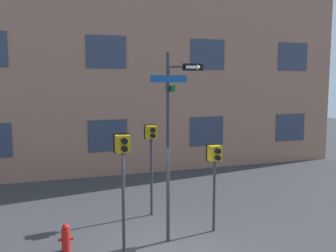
% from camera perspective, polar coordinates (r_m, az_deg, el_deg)
% --- Properties ---
extents(building_facade, '(24.00, 0.64, 14.63)m').
position_cam_1_polar(building_facade, '(17.20, -9.70, 17.10)').
color(building_facade, '#936B56').
rests_on(building_facade, ground_plane).
extents(street_sign_pole, '(1.43, 0.71, 4.91)m').
position_cam_1_polar(street_sign_pole, '(9.57, 0.43, -1.04)').
color(street_sign_pole, '#2D2D33').
rests_on(street_sign_pole, ground_plane).
extents(pedestrian_signal_left, '(0.38, 0.40, 2.99)m').
position_cam_1_polar(pedestrian_signal_left, '(8.74, -6.88, -5.45)').
color(pedestrian_signal_left, '#2D2D33').
rests_on(pedestrian_signal_left, ground_plane).
extents(pedestrian_signal_right, '(0.39, 0.40, 2.47)m').
position_cam_1_polar(pedestrian_signal_right, '(10.45, 7.13, -5.60)').
color(pedestrian_signal_right, '#2D2D33').
rests_on(pedestrian_signal_right, ground_plane).
extents(pedestrian_signal_across, '(0.39, 0.40, 2.87)m').
position_cam_1_polar(pedestrian_signal_across, '(11.60, -2.56, -2.84)').
color(pedestrian_signal_across, '#2D2D33').
rests_on(pedestrian_signal_across, ground_plane).
extents(fire_hydrant, '(0.37, 0.21, 0.70)m').
position_cam_1_polar(fire_hydrant, '(9.98, -15.31, -16.12)').
color(fire_hydrant, red).
rests_on(fire_hydrant, ground_plane).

